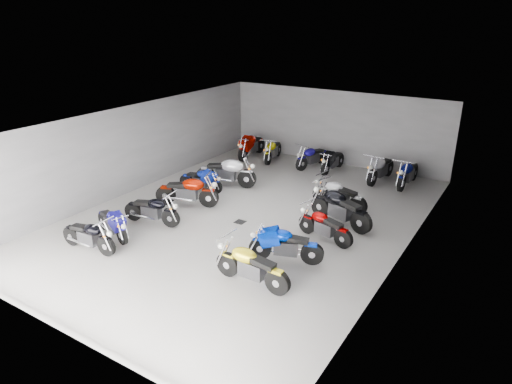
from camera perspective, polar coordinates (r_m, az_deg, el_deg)
ground at (r=15.08m, az=-0.95°, el=-3.10°), size 14.00×14.00×0.00m
wall_back at (r=20.49m, az=9.87°, el=7.96°), size 10.00×0.10×3.20m
wall_left at (r=17.61m, az=-14.81°, el=5.36°), size 0.10×14.00×3.20m
wall_right at (r=12.65m, az=18.37°, el=-1.35°), size 0.10×14.00×3.20m
ceiling at (r=14.06m, az=-1.03°, el=8.93°), size 10.00×14.00×0.04m
drain_grate at (r=14.70m, az=-2.01°, el=-3.76°), size 0.32×0.32×0.01m
motorcycle_left_a at (r=13.65m, az=-20.18°, el=-5.13°), size 1.93×0.41×0.85m
motorcycle_left_b at (r=14.24m, az=-17.51°, el=-3.70°), size 1.83×0.70×0.83m
motorcycle_left_c at (r=14.77m, az=-12.85°, el=-2.18°), size 1.99×0.53×0.88m
motorcycle_left_d at (r=15.91m, az=-8.54°, el=0.10°), size 2.12×1.01×0.99m
motorcycle_left_e at (r=17.18m, az=-6.88°, el=1.48°), size 1.85×0.40×0.81m
motorcycle_left_f at (r=17.57m, az=-3.68°, el=2.51°), size 2.32×0.93×1.05m
motorcycle_right_b at (r=11.27m, az=-0.64°, el=-9.24°), size 2.13×0.43×0.94m
motorcycle_right_c at (r=12.30m, az=3.64°, el=-6.61°), size 1.97×0.80×0.90m
motorcycle_right_d at (r=13.54m, az=8.54°, el=-4.19°), size 1.89×0.59×0.84m
motorcycle_right_e at (r=14.57m, az=10.42°, el=-1.94°), size 2.30×0.85×1.04m
motorcycle_right_f at (r=15.75m, az=10.29°, el=-0.38°), size 2.08×0.50×0.92m
motorcycle_back_a at (r=21.22m, az=-0.60°, el=5.81°), size 0.49×2.30×1.01m
motorcycle_back_b at (r=20.72m, az=2.12°, el=5.25°), size 0.60×2.03×0.90m
motorcycle_back_c at (r=19.93m, az=7.05°, el=4.42°), size 0.67×1.99×0.89m
motorcycle_back_d at (r=19.53m, az=9.54°, el=3.90°), size 0.41×1.99×0.87m
motorcycle_back_e at (r=18.76m, az=15.31°, el=2.86°), size 0.50×2.20×0.97m
motorcycle_back_f at (r=18.53m, az=18.46°, el=2.25°), size 0.44×2.17×0.95m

